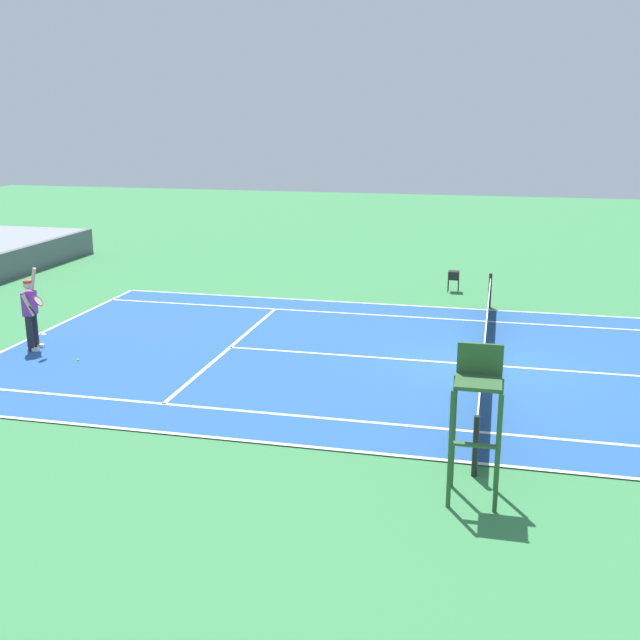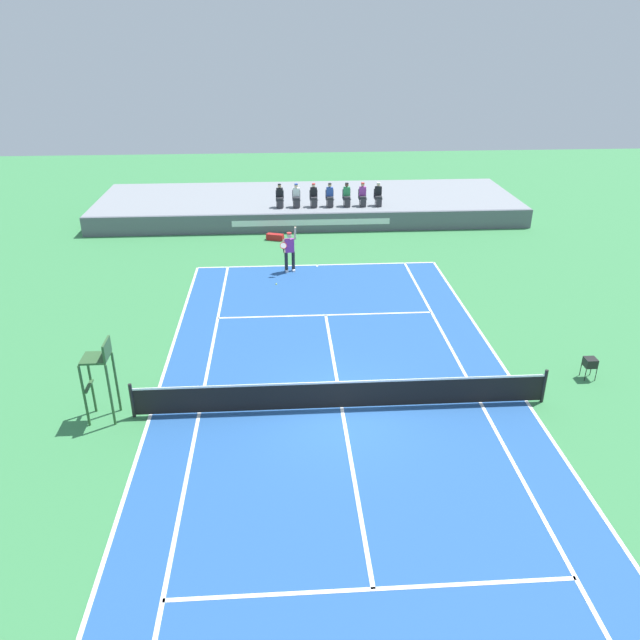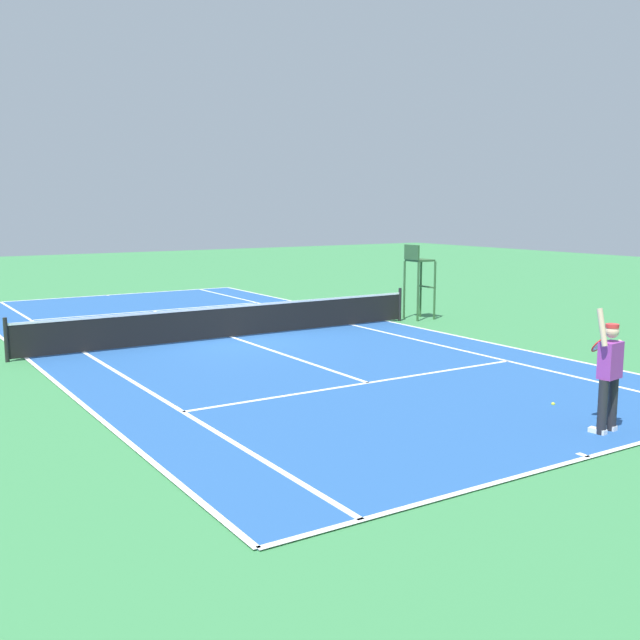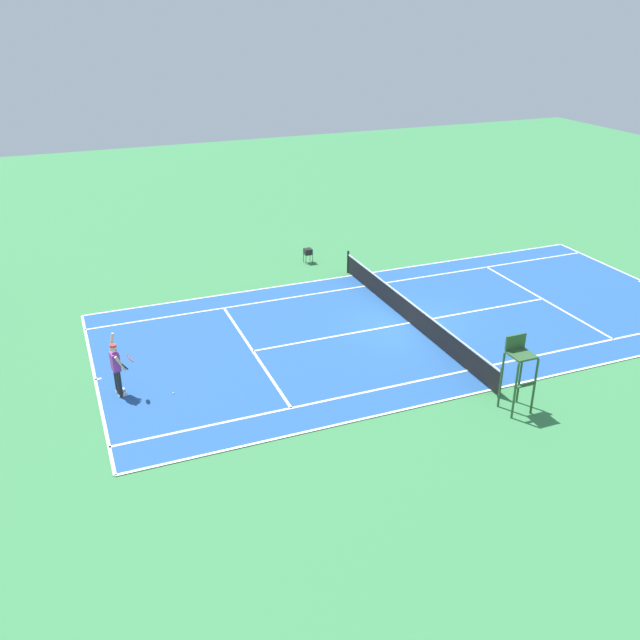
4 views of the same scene
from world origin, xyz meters
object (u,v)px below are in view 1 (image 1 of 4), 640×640
Objects in this scene: tennis_player at (31,312)px; tennis_ball at (78,360)px; umpire_chair at (477,404)px; ball_hopper at (454,275)px.

tennis_player is 30.63× the size of tennis_ball.
tennis_player is 0.85× the size of umpire_chair.
ball_hopper is at bearing -47.43° from tennis_player.
umpire_chair is (-4.79, -9.64, 1.52)m from tennis_ball.
umpire_chair reaches higher than ball_hopper.
umpire_chair is at bearing -175.16° from ball_hopper.
tennis_player is 13.57m from ball_hopper.
tennis_player is at bearing 64.29° from umpire_chair.
umpire_chair is 3.49× the size of ball_hopper.
ball_hopper is at bearing 4.84° from umpire_chair.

